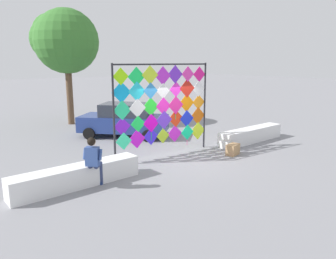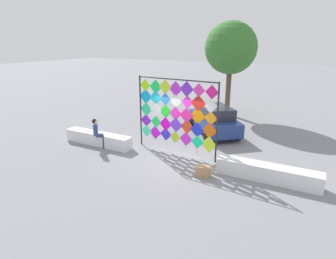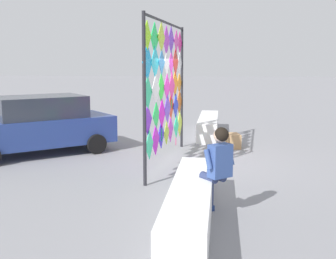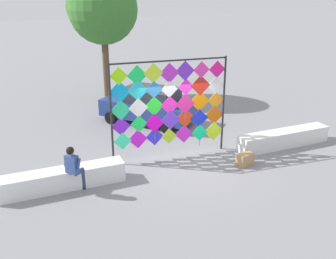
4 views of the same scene
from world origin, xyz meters
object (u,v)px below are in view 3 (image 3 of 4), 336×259
at_px(kite_display_rack, 167,83).
at_px(parked_car, 37,125).
at_px(seated_vendor, 216,164).
at_px(cardboard_box_large, 233,141).

bearing_deg(kite_display_rack, parked_car, 81.02).
distance_m(seated_vendor, cardboard_box_large, 5.50).
relative_size(seated_vendor, cardboard_box_large, 2.59).
relative_size(kite_display_rack, parked_car, 0.98).
bearing_deg(kite_display_rack, cardboard_box_large, -39.96).
distance_m(kite_display_rack, parked_car, 3.76).
height_order(seated_vendor, parked_car, parked_car).
relative_size(kite_display_rack, cardboard_box_large, 7.19).
bearing_deg(cardboard_box_large, seated_vendor, 175.65).
xyz_separation_m(seated_vendor, cardboard_box_large, (5.44, -0.41, -0.64)).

